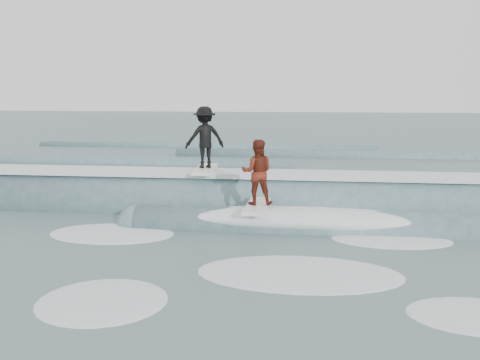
# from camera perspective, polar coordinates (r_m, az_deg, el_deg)

# --- Properties ---
(ground) EXTENTS (160.00, 160.00, 0.00)m
(ground) POSITION_cam_1_polar(r_m,az_deg,el_deg) (12.39, -1.92, -7.61)
(ground) COLOR #405B5E
(ground) RESTS_ON ground
(breaking_wave) EXTENTS (22.24, 3.91, 2.26)m
(breaking_wave) POSITION_cam_1_polar(r_m,az_deg,el_deg) (16.22, 1.25, -3.32)
(breaking_wave) COLOR #3C5F65
(breaking_wave) RESTS_ON ground
(surfer_black) EXTENTS (1.39, 2.02, 1.98)m
(surfer_black) POSITION_cam_1_polar(r_m,az_deg,el_deg) (16.42, -3.78, 4.35)
(surfer_black) COLOR white
(surfer_black) RESTS_ON ground
(surfer_red) EXTENTS (0.89, 2.02, 1.83)m
(surfer_red) POSITION_cam_1_polar(r_m,az_deg,el_deg) (14.10, 1.84, 0.47)
(surfer_red) COLOR white
(surfer_red) RESTS_ON ground
(whitewater) EXTENTS (10.69, 6.47, 0.10)m
(whitewater) POSITION_cam_1_polar(r_m,az_deg,el_deg) (11.73, 0.53, -8.61)
(whitewater) COLOR white
(whitewater) RESTS_ON ground
(far_swells) EXTENTS (37.34, 8.65, 0.80)m
(far_swells) POSITION_cam_1_polar(r_m,az_deg,el_deg) (29.81, -0.38, 2.51)
(far_swells) COLOR #3C5F65
(far_swells) RESTS_ON ground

